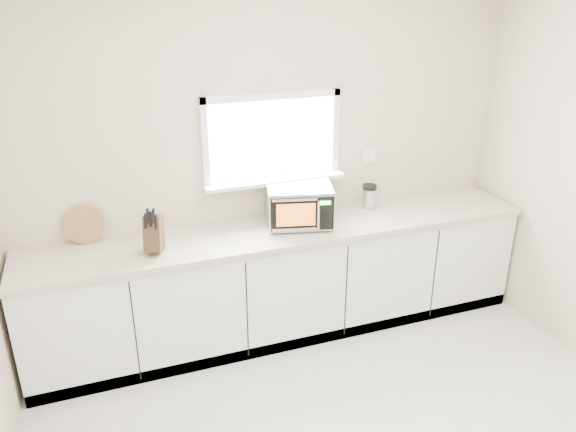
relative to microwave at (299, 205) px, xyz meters
name	(u,v)px	position (x,y,z in m)	size (l,w,h in m)	color
back_wall	(272,161)	(-0.13, 0.28, 0.28)	(4.00, 0.17, 2.70)	beige
cabinets	(285,282)	(-0.13, -0.02, -0.64)	(3.92, 0.60, 0.88)	silver
countertop	(285,230)	(-0.13, -0.03, -0.18)	(3.92, 0.64, 0.04)	beige
microwave	(299,205)	(0.00, 0.00, 0.00)	(0.56, 0.49, 0.32)	black
knife_block	(154,232)	(-1.11, -0.10, -0.02)	(0.18, 0.26, 0.35)	#3F2516
cutting_board	(84,225)	(-1.56, 0.22, -0.02)	(0.28, 0.28, 0.02)	#A46A3F
coffee_grinder	(369,196)	(0.67, 0.12, -0.06)	(0.13, 0.13, 0.21)	#AEB1B6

